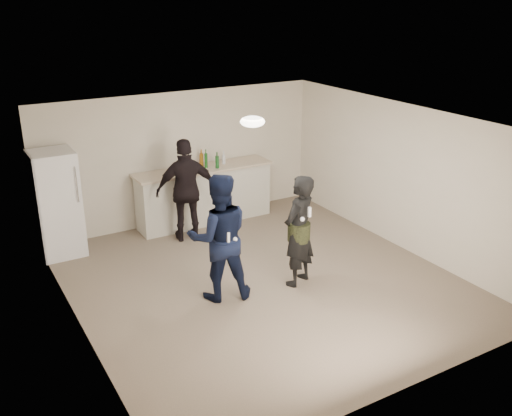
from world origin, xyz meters
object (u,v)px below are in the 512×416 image
shaker (182,168)px  man (219,237)px  counter (205,196)px  fridge (57,204)px  woman (299,231)px  spectator (187,190)px

shaker → man: 2.75m
counter → shaker: bearing=-172.0°
shaker → counter: bearing=8.0°
fridge → woman: fridge is taller
spectator → man: bearing=91.7°
fridge → spectator: bearing=-14.2°
man → fridge: bearing=-41.1°
woman → spectator: (-0.77, 2.37, 0.06)m
counter → spectator: size_ratio=1.40×
fridge → shaker: 2.29m
woman → fridge: bearing=-70.1°
fridge → shaker: bearing=0.1°
counter → spectator: spectator is taller
man → spectator: bearing=-84.9°
man → woman: size_ratio=1.09×
fridge → shaker: size_ratio=10.59×
fridge → woman: (2.88, -2.90, -0.04)m
shaker → man: man is taller
man → spectator: man is taller
man → woman: man is taller
spectator → fridge: bearing=-0.7°
woman → counter: bearing=-112.0°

